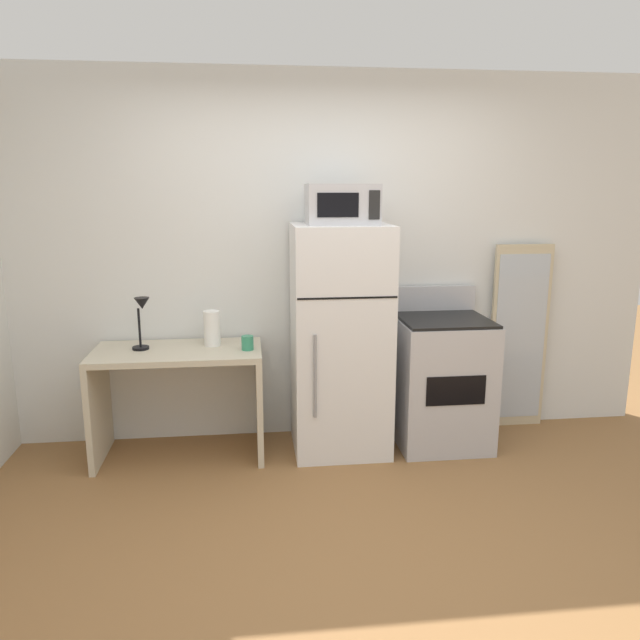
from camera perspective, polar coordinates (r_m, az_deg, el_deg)
The scene contains 10 objects.
ground_plane at distance 3.24m, azimuth 3.34°, elevation -21.59°, with size 12.00×12.00×0.00m, color olive.
wall_back_white at distance 4.40m, azimuth -0.29°, elevation 5.76°, with size 5.00×0.10×2.60m, color silver.
desk at distance 4.22m, azimuth -13.13°, elevation -5.73°, with size 1.12×0.58×0.75m.
desk_lamp at distance 4.15m, azimuth -16.44°, elevation 0.51°, with size 0.14×0.12×0.35m.
paper_towel_roll at distance 4.18m, azimuth -10.13°, elevation -0.78°, with size 0.11×0.11×0.24m, color white.
coffee_mug at distance 4.05m, azimuth -6.84°, elevation -2.16°, with size 0.08×0.08×0.10m, color #338C66.
refrigerator at distance 4.15m, azimuth 1.92°, elevation -1.88°, with size 0.65×0.61×1.57m.
microwave at distance 4.00m, azimuth 2.06°, elevation 10.83°, with size 0.46×0.35×0.26m.
oven_range at distance 4.40m, azimuth 11.35°, elevation -5.60°, with size 0.63×0.61×1.10m.
leaning_mirror at distance 4.81m, azimuth 18.21°, elevation -1.54°, with size 0.44×0.03×1.40m.
Camera 1 is at (-0.49, -2.64, 1.81)m, focal length 34.02 mm.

